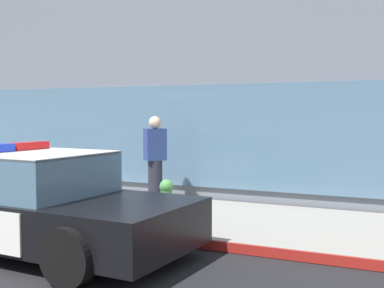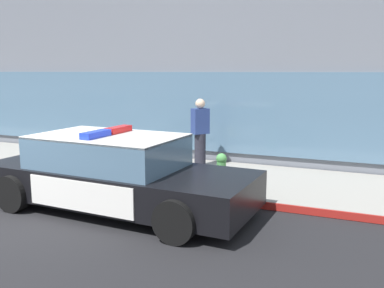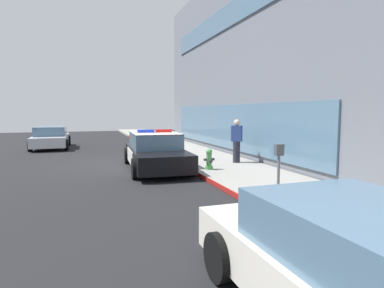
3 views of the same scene
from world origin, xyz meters
name	(u,v)px [view 1 (image 1 of 3)]	position (x,y,z in m)	size (l,w,h in m)	color
sidewalk	(46,204)	(0.00, 3.78, 0.07)	(48.00, 3.02, 0.15)	gray
storefront_building	(248,21)	(2.10, 10.20, 4.64)	(25.40, 9.81, 9.28)	slate
police_cruiser	(20,201)	(1.79, 1.22, 0.68)	(5.12, 2.27, 1.49)	black
fire_hydrant	(167,203)	(3.30, 2.82, 0.50)	(0.34, 0.39, 0.73)	#4C994C
pedestrian_on_sidewalk	(155,160)	(2.18, 4.42, 1.01)	(0.46, 0.47, 1.71)	#23232D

